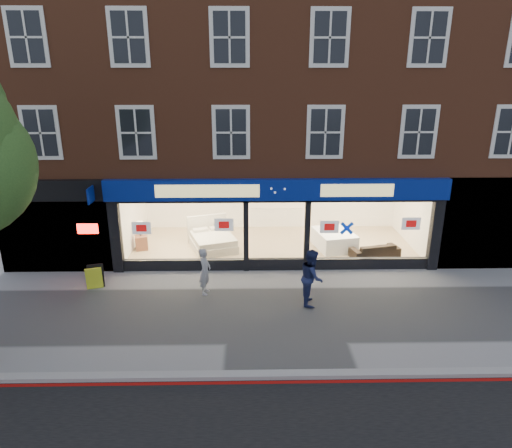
{
  "coord_description": "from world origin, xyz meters",
  "views": [
    {
      "loc": [
        -0.98,
        -11.67,
        6.68
      ],
      "look_at": [
        -0.72,
        2.5,
        1.89
      ],
      "focal_mm": 32.0,
      "sensor_mm": 36.0,
      "label": 1
    }
  ],
  "objects_px": {
    "a_board": "(95,277)",
    "pedestrian_blue": "(312,277)",
    "mattress_stack": "(334,240)",
    "pedestrian_grey": "(205,271)",
    "display_bed": "(212,240)",
    "sofa": "(375,250)"
  },
  "relations": [
    {
      "from": "sofa",
      "to": "pedestrian_blue",
      "type": "bearing_deg",
      "value": 35.88
    },
    {
      "from": "a_board",
      "to": "pedestrian_blue",
      "type": "bearing_deg",
      "value": -25.32
    },
    {
      "from": "a_board",
      "to": "sofa",
      "type": "bearing_deg",
      "value": -3.2
    },
    {
      "from": "pedestrian_grey",
      "to": "pedestrian_blue",
      "type": "relative_size",
      "value": 0.87
    },
    {
      "from": "a_board",
      "to": "pedestrian_blue",
      "type": "xyz_separation_m",
      "value": [
        6.8,
        -1.1,
        0.47
      ]
    },
    {
      "from": "sofa",
      "to": "pedestrian_grey",
      "type": "height_order",
      "value": "pedestrian_grey"
    },
    {
      "from": "mattress_stack",
      "to": "pedestrian_grey",
      "type": "bearing_deg",
      "value": -143.04
    },
    {
      "from": "display_bed",
      "to": "a_board",
      "type": "bearing_deg",
      "value": -155.62
    },
    {
      "from": "pedestrian_blue",
      "to": "mattress_stack",
      "type": "bearing_deg",
      "value": -14.46
    },
    {
      "from": "sofa",
      "to": "pedestrian_blue",
      "type": "xyz_separation_m",
      "value": [
        -2.8,
        -3.3,
        0.5
      ]
    },
    {
      "from": "display_bed",
      "to": "mattress_stack",
      "type": "distance_m",
      "value": 4.74
    },
    {
      "from": "display_bed",
      "to": "pedestrian_blue",
      "type": "distance_m",
      "value": 5.47
    },
    {
      "from": "display_bed",
      "to": "sofa",
      "type": "bearing_deg",
      "value": -28.3
    },
    {
      "from": "display_bed",
      "to": "a_board",
      "type": "relative_size",
      "value": 2.96
    },
    {
      "from": "mattress_stack",
      "to": "sofa",
      "type": "distance_m",
      "value": 1.64
    },
    {
      "from": "pedestrian_grey",
      "to": "pedestrian_blue",
      "type": "xyz_separation_m",
      "value": [
        3.24,
        -0.72,
        0.11
      ]
    },
    {
      "from": "mattress_stack",
      "to": "a_board",
      "type": "distance_m",
      "value": 8.84
    },
    {
      "from": "display_bed",
      "to": "pedestrian_blue",
      "type": "height_order",
      "value": "pedestrian_blue"
    },
    {
      "from": "pedestrian_grey",
      "to": "a_board",
      "type": "bearing_deg",
      "value": 91.35
    },
    {
      "from": "sofa",
      "to": "pedestrian_grey",
      "type": "xyz_separation_m",
      "value": [
        -6.04,
        -2.58,
        0.39
      ]
    },
    {
      "from": "sofa",
      "to": "a_board",
      "type": "bearing_deg",
      "value": -0.9
    },
    {
      "from": "display_bed",
      "to": "sofa",
      "type": "distance_m",
      "value": 6.17
    }
  ]
}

